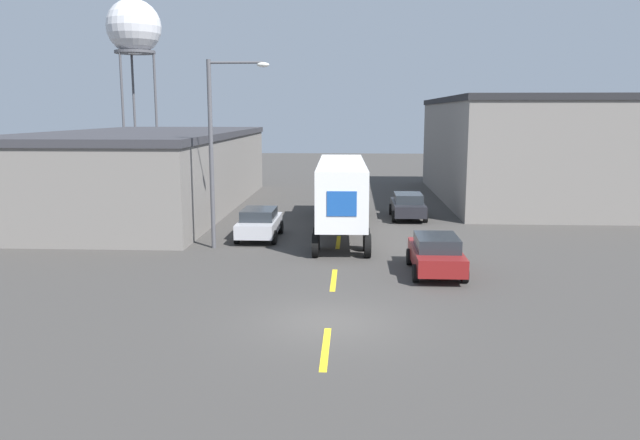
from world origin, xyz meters
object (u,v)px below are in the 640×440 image
Objects in this scene: water_tower at (134,28)px; parked_car_right_near at (436,253)px; parked_car_right_far at (408,205)px; parked_car_left_far at (259,223)px; street_lamp at (218,141)px; semi_truck at (341,188)px.

parked_car_right_near is at bearing -59.51° from water_tower.
parked_car_right_far is 1.00× the size of parked_car_right_near.
parked_car_right_near is 58.24m from water_tower.
parked_car_left_far is 5.05m from street_lamp.
parked_car_right_far is at bearing -51.18° from water_tower.
parked_car_left_far is (-4.09, -2.17, -1.53)m from semi_truck.
street_lamp is (-9.52, -8.81, 4.21)m from parked_car_right_far.
parked_car_right_far is 13.01m from parked_car_right_near.
parked_car_right_near is at bearing -39.22° from parked_car_left_far.
water_tower is (-24.63, 39.79, 13.48)m from semi_truck.
parked_car_left_far is at bearing 140.78° from parked_car_right_near.
street_lamp is (-1.50, -2.34, 4.21)m from parked_car_left_far.
semi_truck reaches higher than parked_car_left_far.
water_tower is (-28.55, 35.49, 15.00)m from parked_car_right_far.
parked_car_left_far is at bearing -63.92° from water_tower.
parked_car_right_near is (8.02, -6.54, 0.00)m from parked_car_left_far.
semi_truck is at bearing -58.24° from water_tower.
parked_car_right_near is 0.23× the size of water_tower.
semi_truck is at bearing 114.25° from parked_car_right_near.
street_lamp reaches higher than parked_car_right_near.
semi_truck is 9.67m from parked_car_right_near.
semi_truck reaches higher than parked_car_right_near.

